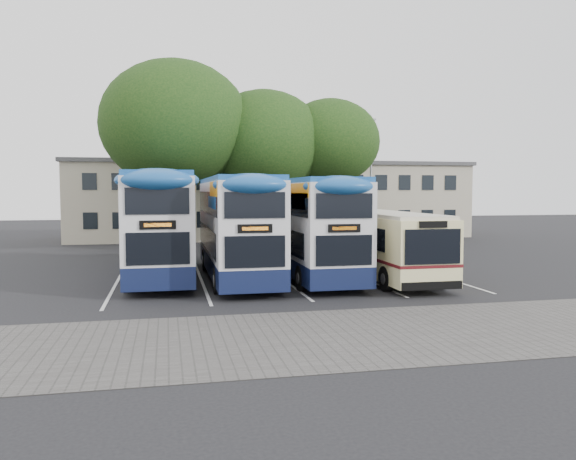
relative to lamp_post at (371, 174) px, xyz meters
The scene contains 12 objects.
ground 21.46m from the lamp_post, 106.72° to the right, with size 120.00×120.00×0.00m, color black.
paving_strip 26.71m from the lamp_post, 107.76° to the right, with size 40.00×6.00×0.01m, color #595654.
bay_lines 18.57m from the lamp_post, 123.08° to the right, with size 14.12×11.00×0.01m.
depot_building 9.43m from the lamp_post, 130.53° to the left, with size 32.40×8.40×6.20m.
lamp_post is the anchor object (origin of this frame).
tree_left 14.73m from the lamp_post, 167.06° to the right, with size 9.24×9.24×11.89m.
tree_mid 9.00m from the lamp_post, 162.64° to the right, with size 7.94×7.94×10.37m.
tree_right 5.25m from the lamp_post, 144.79° to the right, with size 6.65×6.65×9.94m.
bus_dd_left 20.31m from the lamp_post, 138.00° to the right, with size 2.66×10.98×4.57m.
bus_dd_mid 19.04m from the lamp_post, 128.42° to the right, with size 2.56×10.56×4.40m.
bus_dd_right 17.36m from the lamp_post, 119.85° to the right, with size 2.53×10.42×4.34m.
bus_single 16.94m from the lamp_post, 108.98° to the right, with size 2.49×9.77×2.91m.
Camera 1 is at (-8.66, -19.03, 3.83)m, focal length 35.00 mm.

